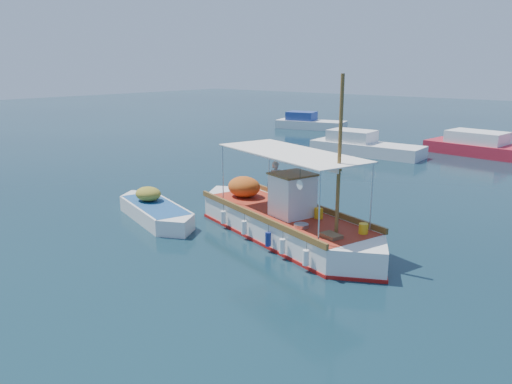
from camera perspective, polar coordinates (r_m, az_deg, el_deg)
The scene contains 6 objects.
ground at distance 17.77m, azimuth 2.52°, elevation -5.39°, with size 160.00×160.00×0.00m, color black.
fishing_caique at distance 17.99m, azimuth 3.07°, elevation -3.40°, with size 9.35×4.59×5.95m.
dinghy at distance 20.33m, azimuth -11.49°, elevation -2.26°, with size 5.30×2.73×1.36m.
bg_boat_nw at distance 35.11m, azimuth 12.17°, elevation 5.03°, with size 7.70×2.69×1.80m.
bg_boat_n at distance 37.03m, azimuth 25.38°, elevation 4.43°, with size 9.42×3.92×1.80m.
bg_boat_far_w at distance 48.52m, azimuth 6.07°, elevation 7.78°, with size 6.91×3.82×1.80m.
Camera 1 is at (10.01, -13.40, 6.01)m, focal length 35.00 mm.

